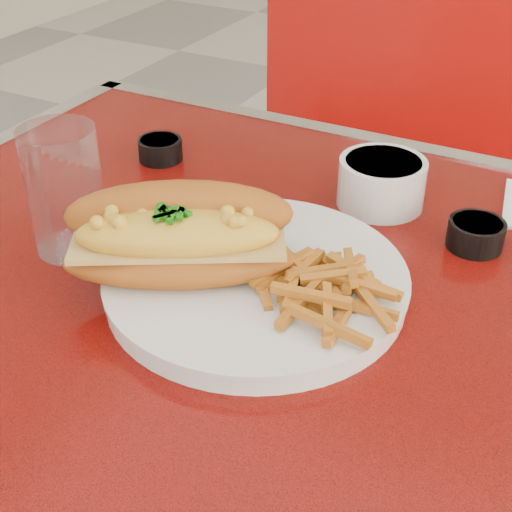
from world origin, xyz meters
The scene contains 10 objects.
diner_table centered at (0.00, 0.00, 0.61)m, with size 1.23×0.83×0.77m.
booth_bench_far centered at (0.00, 0.81, 0.29)m, with size 1.20×0.51×0.90m.
dinner_plate centered at (-0.13, 0.01, 0.78)m, with size 0.33×0.33×0.02m.
mac_hoagie centered at (-0.19, -0.02, 0.83)m, with size 0.24×0.20×0.10m.
fries_pile centered at (-0.05, 0.00, 0.81)m, with size 0.11×0.10×0.03m, color orange, non-canonical shape.
fork centered at (-0.10, 0.03, 0.79)m, with size 0.03×0.13×0.00m.
gravy_ramekin centered at (-0.08, 0.23, 0.80)m, with size 0.13×0.13×0.06m.
sauce_cup_left centered at (-0.37, 0.21, 0.79)m, with size 0.07×0.07×0.03m.
sauce_cup_right centered at (0.04, 0.19, 0.79)m, with size 0.07×0.07×0.03m.
water_tumbler centered at (-0.33, -0.01, 0.84)m, with size 0.08×0.08×0.13m, color silver.
Camera 1 is at (0.13, -0.48, 1.18)m, focal length 50.00 mm.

